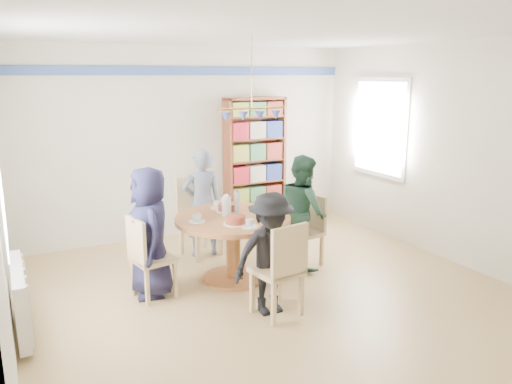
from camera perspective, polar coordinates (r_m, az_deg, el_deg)
ground at (r=5.46m, az=1.96°, el=-11.67°), size 5.00×5.00×0.00m
room_shell at (r=5.65m, az=-4.55°, el=6.61°), size 5.00×5.00×5.00m
radiator at (r=5.01m, az=-25.33°, el=-11.01°), size 0.12×1.00×0.60m
dining_table at (r=5.64m, az=-2.65°, el=-4.73°), size 1.30×1.30×0.75m
chair_left at (r=5.31m, az=-12.43°, el=-6.97°), size 0.47×0.47×0.90m
chair_right at (r=6.18m, az=6.03°, el=-3.97°), size 0.44×0.44×0.86m
chair_far at (r=6.52m, az=-6.83°, el=-2.33°), size 0.54×0.54×1.01m
chair_near at (r=4.80m, az=2.99°, el=-8.46°), size 0.48×0.48×0.95m
person_left at (r=5.35m, az=-12.02°, el=-4.52°), size 0.50×0.71×1.39m
person_right at (r=6.04m, az=5.39°, el=-2.24°), size 0.61×0.74×1.38m
person_far at (r=6.42m, az=-6.15°, el=-1.27°), size 0.56×0.42×1.39m
person_near at (r=4.86m, az=1.70°, el=-7.10°), size 0.79×0.46×1.22m
bookshelf at (r=7.59m, az=-0.14°, el=3.20°), size 0.94×0.28×1.97m
tableware at (r=5.58m, az=-2.99°, el=-2.23°), size 1.03×1.03×0.27m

